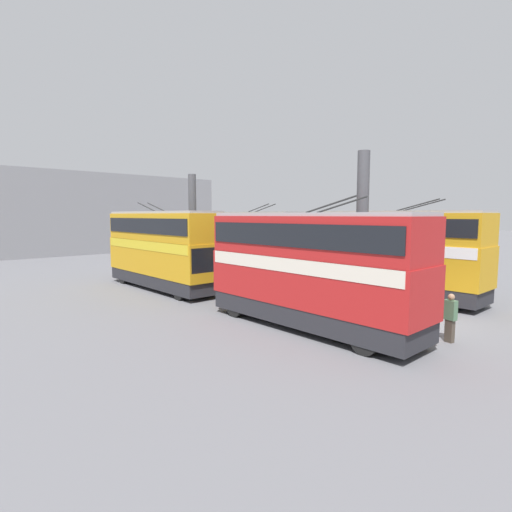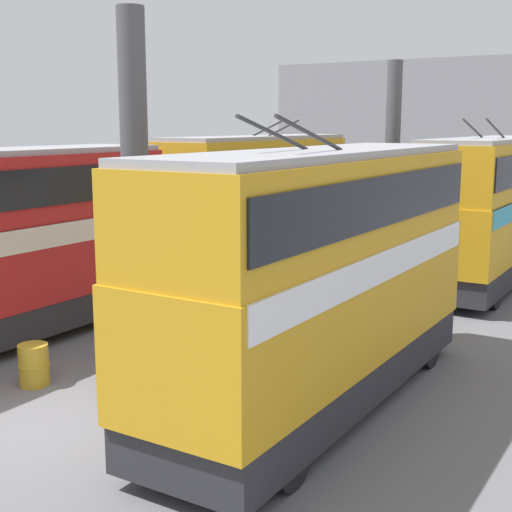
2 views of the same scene
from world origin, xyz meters
name	(u,v)px [view 2 (image 2 of 2)]	position (x,y,z in m)	size (l,w,h in m)	color
ground_plane	(26,423)	(0.00, 0.00, 0.00)	(240.00, 240.00, 0.00)	slate
support_column_near	(136,203)	(3.22, 0.00, 3.75)	(1.05, 1.05, 7.76)	#4C4C51
support_column_far	(392,167)	(18.02, 0.00, 3.75)	(1.05, 1.05, 7.76)	#4C4C51
bus_left_near	(322,264)	(3.59, -4.23, 2.82)	(9.43, 2.54, 5.57)	black
bus_left_far	(489,202)	(16.12, -4.23, 2.82)	(9.66, 2.54, 5.57)	black
bus_right_far	(259,192)	(15.12, 4.23, 2.81)	(10.33, 2.54, 5.57)	black
person_by_left_row	(120,389)	(0.58, -1.83, 0.84)	(0.48, 0.41, 1.60)	#473D33
oil_drum	(34,365)	(1.41, 1.36, 0.44)	(0.66, 0.66, 0.88)	#B28E23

